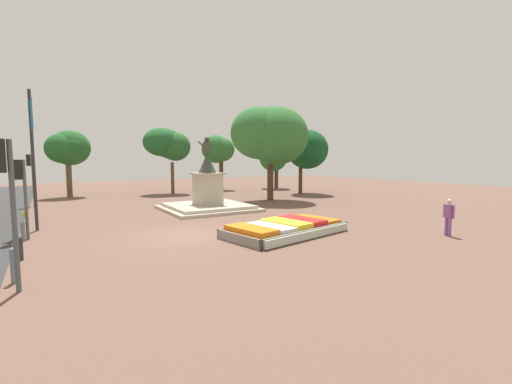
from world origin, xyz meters
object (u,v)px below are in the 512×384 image
Objects in this scene: traffic_light_mid_block at (22,185)px; traffic_light_far_corner at (31,171)px; traffic_light_near_crossing at (7,187)px; kerb_bollard_mid_b at (23,231)px; kerb_bollard_mid_a at (21,248)px; statue_monument at (208,196)px; pedestrian_with_handbag at (449,215)px; flower_planter at (286,228)px; kerb_bollard_south at (13,264)px; banner_pole at (33,157)px.

traffic_light_mid_block is 11.81m from traffic_light_far_corner.
traffic_light_near_crossing reaches higher than kerb_bollard_mid_b.
traffic_light_mid_block is at bearing 90.55° from traffic_light_near_crossing.
kerb_bollard_mid_a is at bearing 90.23° from traffic_light_near_crossing.
traffic_light_near_crossing is at bearing -132.72° from statue_monument.
statue_monument is 14.52m from traffic_light_near_crossing.
traffic_light_mid_block reaches higher than pedestrian_with_handbag.
traffic_light_mid_block is at bearing 90.85° from kerb_bollard_mid_a.
kerb_bollard_south is (-9.77, -1.02, 0.24)m from flower_planter.
traffic_light_far_corner is 2.28× the size of pedestrian_with_handbag.
pedestrian_with_handbag is 1.67× the size of kerb_bollard_south.
statue_monument is 3.46× the size of pedestrian_with_handbag.
kerb_bollard_south is at bearing 169.66° from pedestrian_with_handbag.
statue_monument is (0.06, 8.75, 0.63)m from flower_planter.
statue_monument is 0.86× the size of banner_pole.
statue_monument reaches higher than kerb_bollard_mid_b.
pedestrian_with_handbag reaches higher than kerb_bollard_mid_b.
banner_pole is (0.33, 8.52, 0.79)m from traffic_light_near_crossing.
flower_planter is at bearing 5.99° from kerb_bollard_south.
banner_pole is at bearing -167.66° from statue_monument.
traffic_light_mid_block is at bearing -101.92° from banner_pole.
traffic_light_far_corner is 17.75m from kerb_bollard_south.
pedestrian_with_handbag is (5.81, -3.87, 0.66)m from flower_planter.
kerb_bollard_mid_b is at bearing 91.59° from kerb_bollard_mid_a.
statue_monument is at bearing 114.52° from pedestrian_with_handbag.
kerb_bollard_south is at bearing -135.15° from statue_monument.
traffic_light_far_corner is 4.60× the size of kerb_bollard_mid_a.
flower_planter is 10.18m from traffic_light_near_crossing.
statue_monument is at bearing 36.96° from kerb_bollard_mid_a.
kerb_bollard_south is 1.20× the size of kerb_bollard_mid_b.
kerb_bollard_mid_a reaches higher than flower_planter.
flower_planter is 10.83m from kerb_bollard_mid_b.
traffic_light_near_crossing is 4.75× the size of kerb_bollard_mid_a.
statue_monument is at bearing 89.63° from flower_planter.
traffic_light_far_corner reaches higher than kerb_bollard_mid_b.
banner_pole is 3.71m from kerb_bollard_mid_b.
kerb_bollard_mid_a is 3.17m from kerb_bollard_mid_b.
pedestrian_with_handbag is (15.60, -8.67, -1.36)m from traffic_light_mid_block.
kerb_bollard_mid_a is at bearing -93.72° from banner_pole.
kerb_bollard_mid_a is (-9.79, -7.37, -0.47)m from statue_monument.
traffic_light_mid_block is 3.90m from kerb_bollard_mid_a.
banner_pole is at bearing 86.28° from kerb_bollard_mid_a.
kerb_bollard_south is at bearing -89.79° from traffic_light_mid_block.
traffic_light_near_crossing is at bearing -89.61° from traffic_light_far_corner.
traffic_light_far_corner is (-0.12, 18.46, -0.12)m from traffic_light_near_crossing.
statue_monument is 1.52× the size of traffic_light_far_corner.
kerb_bollard_mid_a is at bearing -89.58° from traffic_light_far_corner.
traffic_light_near_crossing is 3.91m from kerb_bollard_mid_a.
pedestrian_with_handbag is at bearing -29.07° from traffic_light_mid_block.
kerb_bollard_south reaches higher than kerb_bollard_mid_b.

